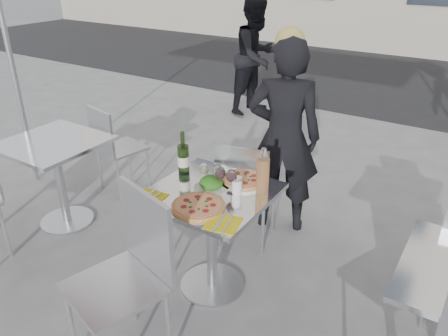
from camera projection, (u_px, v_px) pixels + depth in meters
The scene contains 21 objects.
ground at pixel (212, 286), 3.03m from camera, with size 80.00×80.00×0.00m, color slate.
street_asphalt at pixel (412, 80), 7.94m from camera, with size 24.00×5.00×0.00m, color black.
main_table at pixel (211, 220), 2.79m from camera, with size 0.72×0.72×0.75m.
side_table_left at pixel (57, 165), 3.51m from camera, with size 0.72×0.72×0.75m.
chair_far at pixel (245, 186), 3.24m from camera, with size 0.48×0.49×0.87m.
chair_near at pixel (130, 265), 2.31m from camera, with size 0.56×0.57×0.99m.
side_chair_lfar at pixel (113, 143), 4.03m from camera, with size 0.46×0.47×0.84m.
woman_diner at pixel (284, 138), 3.38m from camera, with size 0.57×0.38×1.57m, color black.
pedestrian_a at pixel (256, 56), 6.02m from camera, with size 0.77×0.60×1.58m, color black.
pizza_near at pixel (198, 206), 2.52m from camera, with size 0.31×0.31×0.02m.
pizza_far at pixel (243, 180), 2.80m from camera, with size 0.31×0.31×0.03m.
salad_plate at pixel (211, 184), 2.71m from camera, with size 0.22×0.22×0.09m.
wine_bottle at pixel (183, 158), 2.87m from camera, with size 0.07×0.08×0.29m.
carafe at pixel (263, 174), 2.65m from camera, with size 0.08×0.08×0.29m.
sugar_shaker at pixel (237, 185), 2.66m from camera, with size 0.06×0.06×0.11m.
wineglass_white_a at pixel (204, 169), 2.73m from camera, with size 0.07×0.07×0.16m.
wineglass_white_b at pixel (217, 171), 2.70m from camera, with size 0.07×0.07×0.16m.
wineglass_red_a at pixel (220, 174), 2.67m from camera, with size 0.07×0.07×0.16m.
wineglass_red_b at pixel (231, 177), 2.64m from camera, with size 0.07×0.07×0.16m.
napkin_left at pixel (149, 198), 2.62m from camera, with size 0.20×0.20×0.01m.
napkin_right at pixel (223, 223), 2.38m from camera, with size 0.22×0.22×0.01m.
Camera 1 is at (1.33, -1.94, 2.07)m, focal length 35.00 mm.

